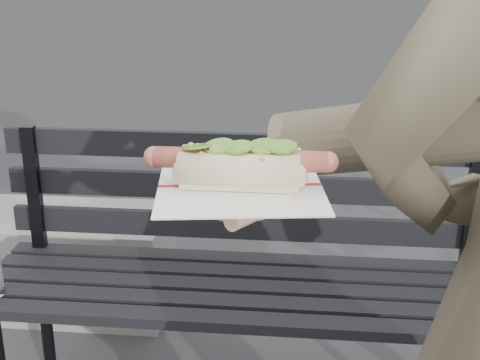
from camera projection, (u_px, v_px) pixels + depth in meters
The scene contains 3 objects.
park_bench at pixel (236, 260), 1.97m from camera, with size 1.50×0.44×0.88m.
concrete_block at pixel (20, 259), 2.70m from camera, with size 1.20×0.40×0.40m, color slate.
held_hotdog at pixel (413, 140), 0.81m from camera, with size 0.64×0.32×0.20m.
Camera 1 is at (0.16, -0.81, 1.40)m, focal length 50.00 mm.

